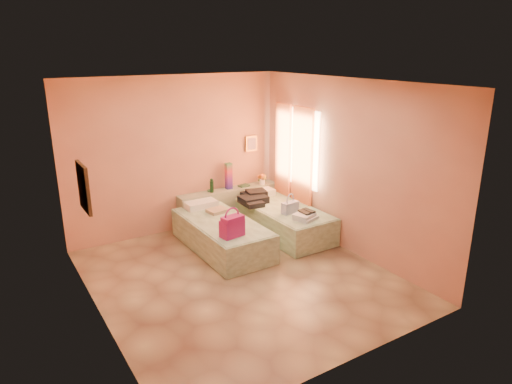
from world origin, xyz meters
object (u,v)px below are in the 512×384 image
(green_book, at_px, (244,186))
(towel_stack, at_px, (306,217))
(bed_right, at_px, (283,220))
(flower_vase, at_px, (262,178))
(blue_handbag, at_px, (290,207))
(water_bottle, at_px, (212,186))
(magenta_handbag, at_px, (232,226))
(headboard_ledge, at_px, (229,205))
(bed_left, at_px, (222,235))

(green_book, bearing_deg, towel_stack, -93.26)
(bed_right, height_order, towel_stack, towel_stack)
(flower_vase, distance_m, blue_handbag, 1.32)
(bed_right, height_order, green_book, green_book)
(blue_handbag, distance_m, towel_stack, 0.40)
(water_bottle, relative_size, blue_handbag, 0.82)
(green_book, xyz_separation_m, magenta_handbag, (-1.23, -1.72, -0.00))
(headboard_ledge, relative_size, flower_vase, 7.92)
(headboard_ledge, bearing_deg, flower_vase, -5.95)
(bed_left, distance_m, magenta_handbag, 0.79)
(bed_left, distance_m, flower_vase, 1.83)
(water_bottle, height_order, green_book, water_bottle)
(towel_stack, bearing_deg, green_book, 95.22)
(bed_left, relative_size, water_bottle, 7.94)
(headboard_ledge, bearing_deg, bed_left, -124.53)
(water_bottle, relative_size, magenta_handbag, 0.71)
(bed_left, height_order, water_bottle, water_bottle)
(headboard_ledge, height_order, towel_stack, headboard_ledge)
(flower_vase, xyz_separation_m, magenta_handbag, (-1.61, -1.65, -0.11))
(green_book, distance_m, towel_stack, 1.76)
(green_book, xyz_separation_m, blue_handbag, (0.12, -1.35, -0.07))
(headboard_ledge, xyz_separation_m, bed_right, (0.52, -1.05, -0.08))
(bed_left, relative_size, flower_vase, 7.73)
(bed_right, bearing_deg, headboard_ledge, 116.44)
(headboard_ledge, bearing_deg, water_bottle, -178.34)
(headboard_ledge, distance_m, green_book, 0.47)
(headboard_ledge, xyz_separation_m, water_bottle, (-0.37, -0.01, 0.45))
(green_book, relative_size, blue_handbag, 0.66)
(headboard_ledge, height_order, bed_right, headboard_ledge)
(water_bottle, bearing_deg, magenta_handbag, -107.14)
(bed_right, distance_m, flower_vase, 1.13)
(green_book, height_order, blue_handbag, blue_handbag)
(bed_right, height_order, water_bottle, water_bottle)
(bed_right, height_order, magenta_handbag, magenta_handbag)
(bed_right, xyz_separation_m, flower_vase, (0.19, 0.98, 0.53))
(green_book, bearing_deg, magenta_handbag, -134.01)
(green_book, bearing_deg, bed_right, -87.79)
(bed_left, bearing_deg, flower_vase, 34.37)
(magenta_handbag, bearing_deg, green_book, 45.55)
(magenta_handbag, height_order, blue_handbag, magenta_handbag)
(bed_left, bearing_deg, green_book, 44.81)
(bed_left, bearing_deg, bed_right, 0.67)
(bed_left, height_order, bed_right, same)
(headboard_ledge, relative_size, towel_stack, 5.86)
(headboard_ledge, height_order, flower_vase, flower_vase)
(magenta_handbag, distance_m, towel_stack, 1.39)
(water_bottle, bearing_deg, blue_handbag, -58.65)
(bed_left, height_order, green_book, green_book)
(magenta_handbag, height_order, towel_stack, magenta_handbag)
(water_bottle, bearing_deg, headboard_ledge, 1.66)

